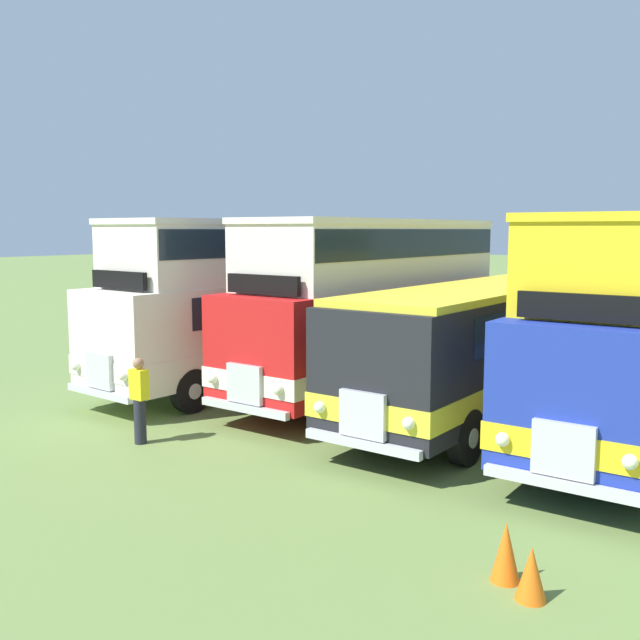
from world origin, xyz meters
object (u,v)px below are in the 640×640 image
Objects in this scene: bus_second_in_row at (375,299)px; cone_near_end at (506,552)px; bus_third_in_row at (490,339)px; cone_mid_row at (531,574)px; marshal_person at (139,400)px; bus_first_in_row at (273,292)px.

bus_second_in_row is 13.18× the size of cone_near_end.
bus_third_in_row is 16.67× the size of cone_mid_row.
cone_mid_row is at bearing -9.17° from marshal_person.
cone_mid_row is 0.37× the size of marshal_person.
bus_first_in_row is 3.29m from bus_second_in_row.
cone_near_end is at bearing -7.85° from marshal_person.
bus_third_in_row is (6.57, -0.12, -0.72)m from bus_first_in_row.
bus_second_in_row is at bearing 2.97° from bus_first_in_row.
marshal_person is at bearing -126.55° from bus_third_in_row.
cone_mid_row is at bearing -48.41° from bus_second_in_row.
cone_mid_row is (0.41, -0.26, -0.05)m from cone_near_end.
bus_first_in_row reaches higher than cone_near_end.
bus_third_in_row reaches higher than cone_mid_row.
bus_third_in_row is 14.34× the size of cone_near_end.
cone_near_end is 0.48m from cone_mid_row.
bus_first_in_row is at bearing 143.06° from cone_mid_row.
bus_third_in_row is 6.17× the size of marshal_person.
cone_near_end is (9.92, -7.51, -2.10)m from bus_first_in_row.
bus_first_in_row is 12.61m from cone_near_end.
cone_mid_row is (3.75, -7.65, -1.43)m from bus_third_in_row.
bus_second_in_row reaches higher than cone_mid_row.
marshal_person is (-8.42, 1.36, 0.57)m from cone_mid_row.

